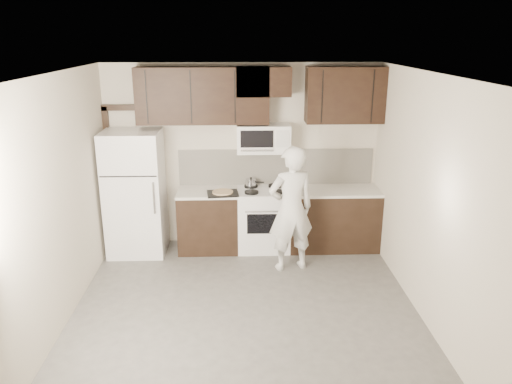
{
  "coord_description": "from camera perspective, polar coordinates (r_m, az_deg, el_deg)",
  "views": [
    {
      "loc": [
        -0.06,
        -4.98,
        3.08
      ],
      "look_at": [
        0.15,
        0.9,
        1.21
      ],
      "focal_mm": 35.0,
      "sensor_mm": 36.0,
      "label": 1
    }
  ],
  "objects": [
    {
      "name": "pizza",
      "position": [
        7.07,
        -3.83,
        0.0
      ],
      "size": [
        0.32,
        0.32,
        0.02
      ],
      "primitive_type": "cylinder",
      "rotation": [
        0.0,
        0.0,
        0.1
      ],
      "color": "#D0BC8B",
      "rests_on": "baking_tray"
    },
    {
      "name": "stove",
      "position": [
        7.41,
        0.85,
        -3.08
      ],
      "size": [
        0.76,
        0.66,
        0.94
      ],
      "color": "white",
      "rests_on": "floor"
    },
    {
      "name": "person",
      "position": [
        6.64,
        4.02,
        -1.96
      ],
      "size": [
        0.71,
        0.56,
        1.72
      ],
      "primitive_type": "imported",
      "rotation": [
        0.0,
        0.0,
        3.4
      ],
      "color": "white",
      "rests_on": "floor"
    },
    {
      "name": "upper_cabinets",
      "position": [
        7.11,
        0.11,
        11.17
      ],
      "size": [
        3.48,
        0.35,
        0.78
      ],
      "color": "black",
      "rests_on": "back_wall"
    },
    {
      "name": "refrigerator",
      "position": [
        7.36,
        -13.64,
        -0.12
      ],
      "size": [
        0.8,
        0.76,
        1.8
      ],
      "color": "white",
      "rests_on": "floor"
    },
    {
      "name": "baking_tray",
      "position": [
        7.08,
        -3.83,
        -0.17
      ],
      "size": [
        0.47,
        0.37,
        0.02
      ],
      "primitive_type": "cube",
      "rotation": [
        0.0,
        0.0,
        0.1
      ],
      "color": "black",
      "rests_on": "counter_run"
    },
    {
      "name": "floor",
      "position": [
        5.86,
        -1.2,
        -14.11
      ],
      "size": [
        4.5,
        4.5,
        0.0
      ],
      "primitive_type": "plane",
      "color": "#4F4D4A",
      "rests_on": "ground"
    },
    {
      "name": "saucepan",
      "position": [
        7.38,
        -0.56,
        1.03
      ],
      "size": [
        0.28,
        0.16,
        0.15
      ],
      "color": "silver",
      "rests_on": "stove"
    },
    {
      "name": "backsplash",
      "position": [
        7.49,
        2.29,
        2.91
      ],
      "size": [
        2.9,
        0.02,
        0.54
      ],
      "primitive_type": "cube",
      "color": "silver",
      "rests_on": "counter_run"
    },
    {
      "name": "counter_run",
      "position": [
        7.43,
        3.19,
        -3.08
      ],
      "size": [
        2.95,
        0.64,
        0.91
      ],
      "color": "black",
      "rests_on": "floor"
    },
    {
      "name": "microwave",
      "position": [
        7.19,
        0.85,
        6.15
      ],
      "size": [
        0.76,
        0.42,
        0.4
      ],
      "color": "white",
      "rests_on": "upper_cabinets"
    },
    {
      "name": "door_trim",
      "position": [
        7.65,
        -16.09,
        3.07
      ],
      "size": [
        0.5,
        0.08,
        2.12
      ],
      "color": "black",
      "rests_on": "floor"
    },
    {
      "name": "back_wall",
      "position": [
        7.44,
        -1.55,
        4.16
      ],
      "size": [
        4.0,
        0.0,
        4.0
      ],
      "primitive_type": "plane",
      "rotation": [
        1.57,
        0.0,
        0.0
      ],
      "color": "beige",
      "rests_on": "ground"
    },
    {
      "name": "ceiling",
      "position": [
        5.0,
        -1.4,
        13.24
      ],
      "size": [
        4.5,
        4.5,
        0.0
      ],
      "primitive_type": "plane",
      "rotation": [
        3.14,
        0.0,
        0.0
      ],
      "color": "white",
      "rests_on": "back_wall"
    }
  ]
}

